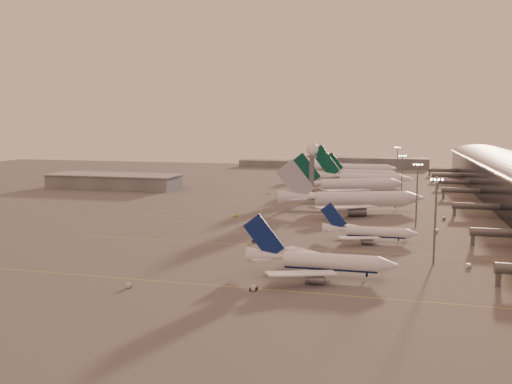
# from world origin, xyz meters

# --- Properties ---
(ground) EXTENTS (700.00, 700.00, 0.00)m
(ground) POSITION_xyz_m (0.00, 0.00, 0.00)
(ground) COLOR #5A5757
(ground) RESTS_ON ground
(taxiway_markings) EXTENTS (180.00, 185.25, 0.02)m
(taxiway_markings) POSITION_xyz_m (30.00, 56.00, 0.01)
(taxiway_markings) COLOR #DBC84D
(taxiway_markings) RESTS_ON ground
(hangar) EXTENTS (82.00, 27.00, 8.50)m
(hangar) POSITION_xyz_m (-120.00, 140.00, 4.32)
(hangar) COLOR slate
(hangar) RESTS_ON ground
(radar_tower) EXTENTS (6.40, 6.40, 31.10)m
(radar_tower) POSITION_xyz_m (5.00, 120.00, 20.95)
(radar_tower) COLOR slate
(radar_tower) RESTS_ON ground
(mast_a) EXTENTS (3.60, 0.56, 25.00)m
(mast_a) POSITION_xyz_m (58.00, 0.00, 13.74)
(mast_a) COLOR slate
(mast_a) RESTS_ON ground
(mast_b) EXTENTS (3.60, 0.56, 25.00)m
(mast_b) POSITION_xyz_m (55.00, 55.00, 13.74)
(mast_b) COLOR slate
(mast_b) RESTS_ON ground
(mast_c) EXTENTS (3.60, 0.56, 25.00)m
(mast_c) POSITION_xyz_m (50.00, 110.00, 13.74)
(mast_c) COLOR slate
(mast_c) RESTS_ON ground
(mast_d) EXTENTS (3.60, 0.56, 25.00)m
(mast_d) POSITION_xyz_m (48.00, 200.00, 13.74)
(mast_d) COLOR slate
(mast_d) RESTS_ON ground
(distant_horizon) EXTENTS (165.00, 37.50, 9.00)m
(distant_horizon) POSITION_xyz_m (2.62, 325.14, 3.89)
(distant_horizon) COLOR slate
(distant_horizon) RESTS_ON ground
(narrowbody_near) EXTENTS (40.55, 32.40, 15.85)m
(narrowbody_near) POSITION_xyz_m (28.33, -20.01, 3.21)
(narrowbody_near) COLOR white
(narrowbody_near) RESTS_ON ground
(narrowbody_mid) EXTENTS (32.59, 26.05, 12.74)m
(narrowbody_mid) POSITION_xyz_m (38.81, 26.30, 2.58)
(narrowbody_mid) COLOR white
(narrowbody_mid) RESTS_ON ground
(widebody_white) EXTENTS (65.50, 51.72, 23.74)m
(widebody_white) POSITION_xyz_m (28.26, 87.05, 4.12)
(widebody_white) COLOR white
(widebody_white) RESTS_ON ground
(greentail_a) EXTENTS (62.31, 49.45, 23.62)m
(greentail_a) POSITION_xyz_m (22.19, 144.07, 4.17)
(greentail_a) COLOR white
(greentail_a) RESTS_ON ground
(greentail_b) EXTENTS (60.32, 48.57, 21.90)m
(greentail_b) POSITION_xyz_m (27.68, 186.90, 3.87)
(greentail_b) COLOR white
(greentail_b) RESTS_ON ground
(greentail_c) EXTENTS (52.52, 42.23, 19.09)m
(greentail_c) POSITION_xyz_m (24.21, 225.28, 3.37)
(greentail_c) COLOR white
(greentail_c) RESTS_ON ground
(greentail_d) EXTENTS (63.66, 51.37, 23.11)m
(greentail_d) POSITION_xyz_m (17.05, 257.69, 4.08)
(greentail_d) COLOR white
(greentail_d) RESTS_ON ground
(gsv_truck_a) EXTENTS (5.23, 5.03, 2.16)m
(gsv_truck_a) POSITION_xyz_m (-14.89, -41.78, 1.10)
(gsv_truck_a) COLOR silver
(gsv_truck_a) RESTS_ON ground
(gsv_tug_near) EXTENTS (2.49, 4.04, 1.14)m
(gsv_tug_near) POSITION_xyz_m (14.75, -36.63, 0.59)
(gsv_tug_near) COLOR silver
(gsv_tug_near) RESTS_ON ground
(gsv_catering_a) EXTENTS (5.64, 3.77, 4.25)m
(gsv_catering_a) POSITION_xyz_m (67.36, -1.81, 2.12)
(gsv_catering_a) COLOR silver
(gsv_catering_a) RESTS_ON ground
(gsv_tug_mid) EXTENTS (4.34, 4.48, 1.12)m
(gsv_tug_mid) POSITION_xyz_m (1.96, 14.05, 0.57)
(gsv_tug_mid) COLOR #585A5D
(gsv_tug_mid) RESTS_ON ground
(gsv_truck_b) EXTENTS (6.07, 3.23, 2.33)m
(gsv_truck_b) POSITION_xyz_m (62.31, 46.71, 1.19)
(gsv_truck_b) COLOR silver
(gsv_truck_b) RESTS_ON ground
(gsv_truck_c) EXTENTS (6.12, 4.03, 2.33)m
(gsv_truck_c) POSITION_xyz_m (-18.17, 60.06, 1.19)
(gsv_truck_c) COLOR yellow
(gsv_truck_c) RESTS_ON ground
(gsv_catering_b) EXTENTS (5.29, 2.79, 4.20)m
(gsv_catering_b) POSITION_xyz_m (67.11, 74.76, 2.10)
(gsv_catering_b) COLOR #585A5D
(gsv_catering_b) RESTS_ON ground
(gsv_tug_far) EXTENTS (2.57, 3.49, 0.90)m
(gsv_tug_far) POSITION_xyz_m (11.51, 95.21, 0.46)
(gsv_tug_far) COLOR yellow
(gsv_tug_far) RESTS_ON ground
(gsv_truck_d) EXTENTS (3.38, 5.92, 2.26)m
(gsv_truck_d) POSITION_xyz_m (-21.67, 135.08, 1.15)
(gsv_truck_d) COLOR silver
(gsv_truck_d) RESTS_ON ground
(gsv_tug_hangar) EXTENTS (4.48, 4.04, 1.10)m
(gsv_tug_hangar) POSITION_xyz_m (33.00, 156.26, 0.57)
(gsv_tug_hangar) COLOR yellow
(gsv_tug_hangar) RESTS_ON ground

